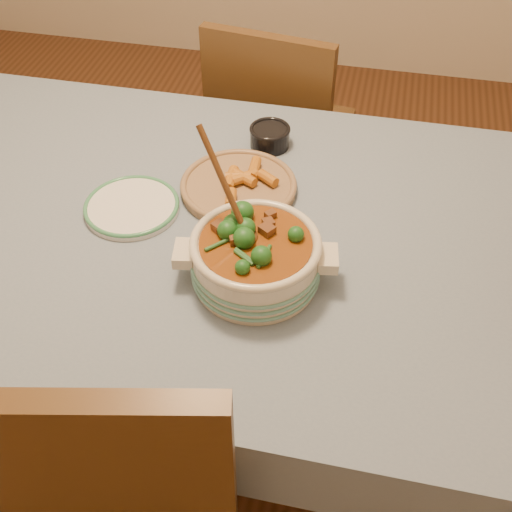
{
  "coord_description": "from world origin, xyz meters",
  "views": [
    {
      "loc": [
        0.39,
        -1.07,
        1.75
      ],
      "look_at": [
        0.2,
        -0.17,
        0.85
      ],
      "focal_mm": 45.0,
      "sensor_mm": 36.0,
      "label": 1
    }
  ],
  "objects_px": {
    "stew_casserole": "(255,255)",
    "white_plate": "(132,207)",
    "condiment_bowl": "(270,136)",
    "chair_far": "(277,130)",
    "dining_table": "(191,248)",
    "fried_plate": "(238,185)"
  },
  "relations": [
    {
      "from": "white_plate",
      "to": "fried_plate",
      "type": "bearing_deg",
      "value": 28.31
    },
    {
      "from": "dining_table",
      "to": "chair_far",
      "type": "bearing_deg",
      "value": 85.15
    },
    {
      "from": "stew_casserole",
      "to": "white_plate",
      "type": "height_order",
      "value": "stew_casserole"
    },
    {
      "from": "stew_casserole",
      "to": "condiment_bowl",
      "type": "bearing_deg",
      "value": 97.81
    },
    {
      "from": "stew_casserole",
      "to": "condiment_bowl",
      "type": "distance_m",
      "value": 0.49
    },
    {
      "from": "dining_table",
      "to": "stew_casserole",
      "type": "height_order",
      "value": "stew_casserole"
    },
    {
      "from": "chair_far",
      "to": "white_plate",
      "type": "bearing_deg",
      "value": 83.37
    },
    {
      "from": "white_plate",
      "to": "condiment_bowl",
      "type": "xyz_separation_m",
      "value": [
        0.27,
        0.33,
        0.02
      ]
    },
    {
      "from": "white_plate",
      "to": "condiment_bowl",
      "type": "bearing_deg",
      "value": 50.81
    },
    {
      "from": "chair_far",
      "to": "condiment_bowl",
      "type": "bearing_deg",
      "value": 106.19
    },
    {
      "from": "dining_table",
      "to": "white_plate",
      "type": "xyz_separation_m",
      "value": [
        -0.14,
        0.01,
        0.1
      ]
    },
    {
      "from": "dining_table",
      "to": "chair_far",
      "type": "xyz_separation_m",
      "value": [
        0.07,
        0.78,
        -0.15
      ]
    },
    {
      "from": "fried_plate",
      "to": "chair_far",
      "type": "height_order",
      "value": "chair_far"
    },
    {
      "from": "condiment_bowl",
      "to": "white_plate",
      "type": "bearing_deg",
      "value": -129.19
    },
    {
      "from": "stew_casserole",
      "to": "fried_plate",
      "type": "height_order",
      "value": "stew_casserole"
    },
    {
      "from": "stew_casserole",
      "to": "dining_table",
      "type": "bearing_deg",
      "value": 142.36
    },
    {
      "from": "stew_casserole",
      "to": "white_plate",
      "type": "distance_m",
      "value": 0.37
    },
    {
      "from": "dining_table",
      "to": "condiment_bowl",
      "type": "xyz_separation_m",
      "value": [
        0.13,
        0.34,
        0.12
      ]
    },
    {
      "from": "white_plate",
      "to": "dining_table",
      "type": "bearing_deg",
      "value": -3.08
    },
    {
      "from": "condiment_bowl",
      "to": "chair_far",
      "type": "distance_m",
      "value": 0.53
    },
    {
      "from": "fried_plate",
      "to": "chair_far",
      "type": "distance_m",
      "value": 0.7
    },
    {
      "from": "white_plate",
      "to": "condiment_bowl",
      "type": "relative_size",
      "value": 2.11
    }
  ]
}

